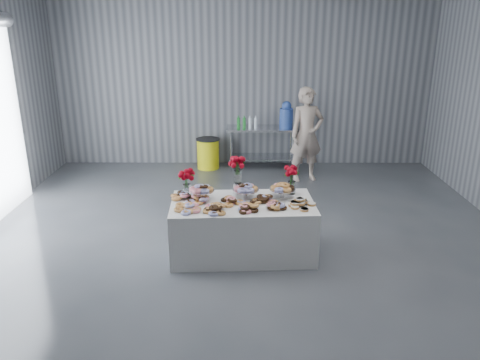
# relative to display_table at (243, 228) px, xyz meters

# --- Properties ---
(ground) EXTENTS (9.00, 9.00, 0.00)m
(ground) POSITION_rel_display_table_xyz_m (0.02, -0.20, -0.38)
(ground) COLOR #3C3E44
(ground) RESTS_ON ground
(room_walls) EXTENTS (8.04, 9.04, 4.02)m
(room_walls) POSITION_rel_display_table_xyz_m (-0.26, -0.13, 2.26)
(room_walls) COLOR gray
(room_walls) RESTS_ON ground
(display_table) EXTENTS (1.95, 1.10, 0.75)m
(display_table) POSITION_rel_display_table_xyz_m (0.00, 0.00, 0.00)
(display_table) COLOR white
(display_table) RESTS_ON ground
(prep_table) EXTENTS (1.50, 0.60, 0.90)m
(prep_table) POSITION_rel_display_table_xyz_m (0.42, 3.90, 0.24)
(prep_table) COLOR silver
(prep_table) RESTS_ON ground
(donut_mounds) EXTENTS (1.84, 0.89, 0.09)m
(donut_mounds) POSITION_rel_display_table_xyz_m (0.00, -0.05, 0.42)
(donut_mounds) COLOR #D68A4E
(donut_mounds) RESTS_ON display_table
(cake_stand_left) EXTENTS (0.36, 0.36, 0.17)m
(cake_stand_left) POSITION_rel_display_table_xyz_m (-0.56, 0.12, 0.52)
(cake_stand_left) COLOR silver
(cake_stand_left) RESTS_ON display_table
(cake_stand_mid) EXTENTS (0.36, 0.36, 0.17)m
(cake_stand_mid) POSITION_rel_display_table_xyz_m (0.04, 0.15, 0.52)
(cake_stand_mid) COLOR silver
(cake_stand_mid) RESTS_ON display_table
(cake_stand_right) EXTENTS (0.36, 0.36, 0.17)m
(cake_stand_right) POSITION_rel_display_table_xyz_m (0.54, 0.18, 0.52)
(cake_stand_right) COLOR silver
(cake_stand_right) RESTS_ON display_table
(danish_pile) EXTENTS (0.48, 0.48, 0.11)m
(danish_pile) POSITION_rel_display_table_xyz_m (0.76, -0.11, 0.43)
(danish_pile) COLOR white
(danish_pile) RESTS_ON display_table
(bouquet_left) EXTENTS (0.26, 0.26, 0.42)m
(bouquet_left) POSITION_rel_display_table_xyz_m (-0.76, 0.21, 0.67)
(bouquet_left) COLOR white
(bouquet_left) RESTS_ON display_table
(bouquet_right) EXTENTS (0.26, 0.26, 0.42)m
(bouquet_right) POSITION_rel_display_table_xyz_m (0.68, 0.34, 0.67)
(bouquet_right) COLOR white
(bouquet_right) RESTS_ON display_table
(bouquet_center) EXTENTS (0.26, 0.26, 0.57)m
(bouquet_center) POSITION_rel_display_table_xyz_m (-0.07, 0.35, 0.75)
(bouquet_center) COLOR silver
(bouquet_center) RESTS_ON display_table
(water_jug) EXTENTS (0.28, 0.28, 0.55)m
(water_jug) POSITION_rel_display_table_xyz_m (0.92, 3.90, 0.77)
(water_jug) COLOR blue
(water_jug) RESTS_ON prep_table
(drink_bottles) EXTENTS (0.54, 0.08, 0.27)m
(drink_bottles) POSITION_rel_display_table_xyz_m (0.10, 3.80, 0.66)
(drink_bottles) COLOR #268C33
(drink_bottles) RESTS_ON prep_table
(person) EXTENTS (0.77, 0.60, 1.85)m
(person) POSITION_rel_display_table_xyz_m (1.26, 3.14, 0.55)
(person) COLOR #CC8C93
(person) RESTS_ON ground
(trash_barrel) EXTENTS (0.51, 0.51, 0.65)m
(trash_barrel) POSITION_rel_display_table_xyz_m (-0.74, 3.90, -0.05)
(trash_barrel) COLOR yellow
(trash_barrel) RESTS_ON ground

